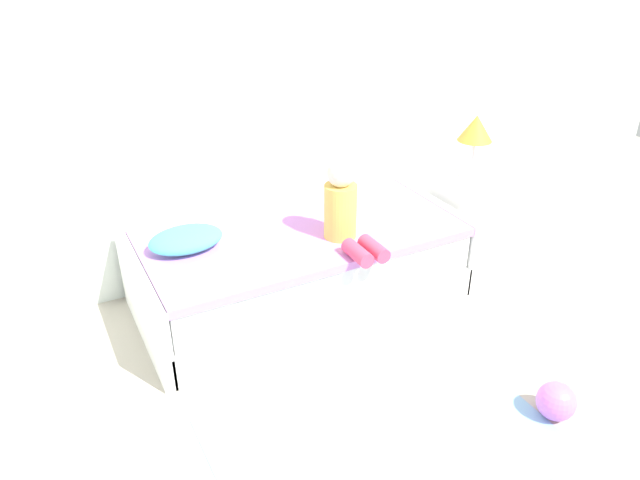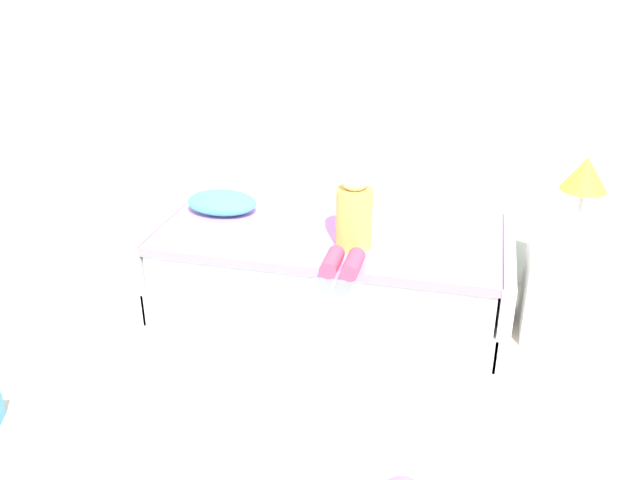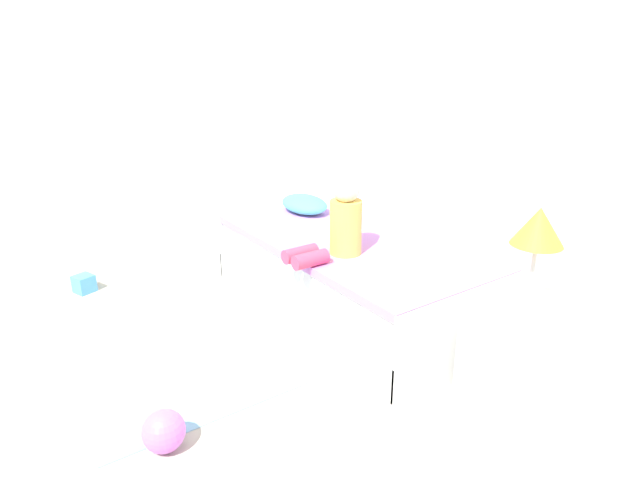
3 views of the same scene
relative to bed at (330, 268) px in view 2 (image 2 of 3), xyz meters
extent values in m
cube|color=silver|center=(0.32, 0.60, 1.20)|extent=(7.20, 0.10, 2.90)
cube|color=white|center=(0.00, 0.00, -0.15)|extent=(2.00, 1.00, 0.20)
cube|color=white|center=(0.00, 0.00, 0.08)|extent=(1.94, 0.94, 0.25)
cube|color=#C67FD1|center=(0.00, 0.00, 0.23)|extent=(1.98, 0.98, 0.05)
cube|color=white|center=(-1.02, 0.00, 0.00)|extent=(0.07, 1.00, 0.50)
cube|color=white|center=(1.02, 0.00, 0.00)|extent=(0.07, 1.00, 0.50)
cube|color=white|center=(1.35, 0.02, 0.05)|extent=(0.44, 0.44, 0.60)
cylinder|color=silver|center=(1.35, 0.02, 0.37)|extent=(0.15, 0.15, 0.03)
cylinder|color=silver|center=(1.35, 0.02, 0.50)|extent=(0.02, 0.02, 0.24)
cone|color=#F29E33|center=(1.35, 0.02, 0.71)|extent=(0.24, 0.24, 0.18)
cylinder|color=gold|center=(0.18, -0.18, 0.42)|extent=(0.20, 0.20, 0.34)
sphere|color=beige|center=(0.18, -0.18, 0.67)|extent=(0.17, 0.17, 0.17)
cylinder|color=#D83F60|center=(0.12, -0.48, 0.30)|extent=(0.09, 0.22, 0.09)
cylinder|color=#D83F60|center=(0.23, -0.48, 0.30)|extent=(0.09, 0.22, 0.09)
ellipsoid|color=#4CCCBC|center=(-0.71, 0.10, 0.32)|extent=(0.44, 0.30, 0.13)
cube|color=#7AA8CC|center=(-0.20, -1.30, -0.24)|extent=(1.60, 1.10, 0.01)
camera|label=1|loc=(-1.45, -3.01, 1.98)|focal=33.55mm
camera|label=2|loc=(0.80, -3.55, 1.93)|focal=38.43mm
camera|label=3|loc=(2.73, -2.17, 1.51)|focal=31.06mm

